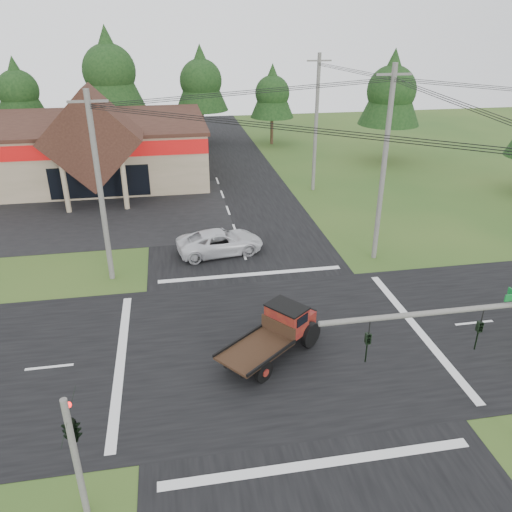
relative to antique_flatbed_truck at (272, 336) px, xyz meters
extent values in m
plane|color=#294C1B|center=(0.40, 0.86, -1.08)|extent=(120.00, 120.00, 0.00)
cube|color=black|center=(0.40, 0.86, -1.07)|extent=(12.00, 120.00, 0.02)
cube|color=black|center=(0.40, 0.86, -1.07)|extent=(120.00, 12.00, 0.02)
cube|color=black|center=(-13.60, 19.86, -1.07)|extent=(28.00, 14.00, 0.02)
cube|color=gray|center=(-15.60, 30.86, 1.42)|extent=(30.00, 15.00, 5.00)
cube|color=#321B14|center=(-15.60, 30.86, 3.97)|extent=(30.40, 15.40, 0.30)
cube|color=#B60E0E|center=(-15.60, 23.31, 3.02)|extent=(30.00, 0.12, 1.20)
cube|color=#321B14|center=(-9.60, 22.36, 4.22)|extent=(7.78, 4.00, 7.78)
cylinder|color=gray|center=(-11.80, 20.66, 0.92)|extent=(0.40, 0.40, 4.00)
cylinder|color=gray|center=(-7.40, 20.66, 0.92)|extent=(0.40, 0.40, 4.00)
cube|color=black|center=(-9.60, 23.34, 0.42)|extent=(8.00, 0.08, 2.60)
cylinder|color=#595651|center=(3.90, -6.64, 4.92)|extent=(8.00, 0.16, 0.16)
imported|color=black|center=(4.90, -6.64, 3.92)|extent=(0.16, 0.20, 1.00)
imported|color=black|center=(1.40, -6.64, 3.92)|extent=(0.16, 0.20, 1.00)
cylinder|color=#595651|center=(-7.10, -6.64, 1.12)|extent=(0.20, 0.20, 4.40)
imported|color=black|center=(-7.10, -6.44, 2.62)|extent=(0.53, 2.48, 1.00)
sphere|color=#FF0C0C|center=(-7.10, -6.29, 2.82)|extent=(0.18, 0.18, 0.18)
cylinder|color=#595651|center=(-7.60, 8.86, 4.17)|extent=(0.30, 0.30, 10.50)
cube|color=#595651|center=(-7.60, 8.86, 8.82)|extent=(2.00, 0.12, 0.12)
cylinder|color=#595651|center=(8.40, 8.86, 4.67)|extent=(0.30, 0.30, 11.50)
cube|color=#595651|center=(8.40, 8.86, 9.82)|extent=(2.00, 0.12, 0.12)
cylinder|color=#595651|center=(8.40, 22.86, 4.52)|extent=(0.30, 0.30, 11.20)
cube|color=#595651|center=(8.40, 22.86, 9.52)|extent=(2.00, 0.12, 0.12)
cylinder|color=#332316|center=(-19.60, 42.86, 0.67)|extent=(0.36, 0.36, 3.50)
cone|color=black|center=(-19.60, 42.86, 5.72)|extent=(5.60, 5.60, 6.60)
sphere|color=black|center=(-19.60, 42.86, 5.42)|extent=(4.40, 4.40, 4.40)
cylinder|color=#332316|center=(-9.60, 41.86, 1.19)|extent=(0.36, 0.36, 4.55)
cone|color=black|center=(-9.60, 41.86, 7.76)|extent=(7.28, 7.28, 8.58)
sphere|color=black|center=(-9.60, 41.86, 7.37)|extent=(5.72, 5.72, 5.72)
cylinder|color=#332316|center=(0.40, 42.86, 0.84)|extent=(0.36, 0.36, 3.85)
cone|color=black|center=(0.40, 42.86, 6.40)|extent=(6.16, 6.16, 7.26)
sphere|color=black|center=(0.40, 42.86, 6.07)|extent=(4.84, 4.84, 4.84)
cylinder|color=#332316|center=(8.40, 40.86, 0.49)|extent=(0.36, 0.36, 3.15)
cone|color=black|center=(8.40, 40.86, 5.04)|extent=(5.04, 5.04, 5.94)
sphere|color=black|center=(8.40, 40.86, 4.77)|extent=(3.96, 3.96, 3.96)
cylinder|color=#332316|center=(18.40, 30.86, 0.84)|extent=(0.36, 0.36, 3.85)
cone|color=black|center=(18.40, 30.86, 6.40)|extent=(6.16, 6.16, 7.26)
sphere|color=black|center=(18.40, 30.86, 6.07)|extent=(4.84, 4.84, 4.84)
imported|color=silver|center=(-1.04, 11.21, -0.33)|extent=(5.79, 3.33, 1.52)
camera|label=1|loc=(-3.81, -17.75, 12.52)|focal=35.00mm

